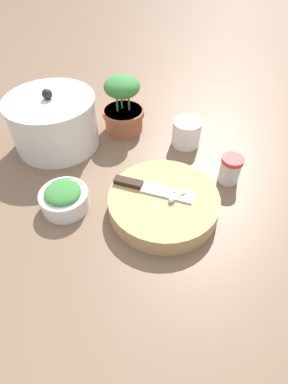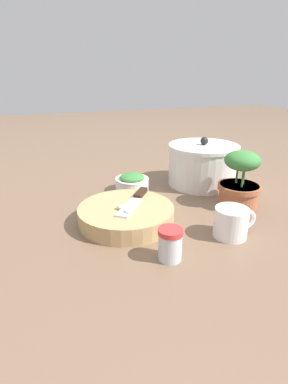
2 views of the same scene
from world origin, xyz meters
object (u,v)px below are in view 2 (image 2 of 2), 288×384
at_px(cutting_board, 126,215).
at_px(spice_jar, 170,244).
at_px(stock_pot, 202,165).
at_px(garlic_cloves, 125,209).
at_px(potted_herb, 240,182).
at_px(herb_bowl, 132,183).
at_px(coffee_mug, 232,222).
at_px(chef_knife, 135,200).

bearing_deg(cutting_board, spice_jar, 10.67).
xyz_separation_m(cutting_board, stock_pot, (-0.20, 0.36, 0.05)).
height_order(garlic_cloves, potted_herb, potted_herb).
bearing_deg(cutting_board, garlic_cloves, -23.34).
bearing_deg(cutting_board, herb_bowl, 157.82).
bearing_deg(potted_herb, spice_jar, -59.37).
bearing_deg(herb_bowl, coffee_mug, 19.40).
bearing_deg(herb_bowl, potted_herb, 49.36).
height_order(herb_bowl, coffee_mug, coffee_mug).
distance_m(cutting_board, coffee_mug, 0.28).
xyz_separation_m(chef_knife, herb_bowl, (-0.20, 0.05, -0.02)).
height_order(herb_bowl, potted_herb, potted_herb).
bearing_deg(potted_herb, coffee_mug, -41.35).
height_order(cutting_board, spice_jar, spice_jar).
distance_m(cutting_board, chef_knife, 0.05).
bearing_deg(potted_herb, herb_bowl, -130.64).
distance_m(herb_bowl, coffee_mug, 0.41).
bearing_deg(chef_knife, coffee_mug, 172.98).
bearing_deg(garlic_cloves, potted_herb, 92.38).
distance_m(herb_bowl, potted_herb, 0.36).
relative_size(chef_knife, coffee_mug, 1.49).
bearing_deg(stock_pot, coffee_mug, -19.62).
bearing_deg(chef_knife, garlic_cloves, 86.69).
xyz_separation_m(chef_knife, potted_herb, (0.04, 0.33, 0.03)).
relative_size(spice_jar, coffee_mug, 0.66).
bearing_deg(cutting_board, potted_herb, 88.13).
xyz_separation_m(cutting_board, herb_bowl, (-0.22, 0.09, 0.01)).
bearing_deg(potted_herb, chef_knife, -96.67).
relative_size(cutting_board, stock_pot, 1.04).
relative_size(herb_bowl, potted_herb, 0.68).
relative_size(spice_jar, potted_herb, 0.43).
xyz_separation_m(spice_jar, coffee_mug, (-0.04, 0.19, 0.00)).
distance_m(garlic_cloves, potted_herb, 0.38).
bearing_deg(spice_jar, chef_knife, -179.32).
bearing_deg(spice_jar, garlic_cloves, -164.10).
xyz_separation_m(herb_bowl, spice_jar, (0.43, -0.05, 0.01)).
height_order(cutting_board, chef_knife, chef_knife).
distance_m(chef_knife, garlic_cloves, 0.07).
bearing_deg(spice_jar, coffee_mug, 101.35).
relative_size(cutting_board, chef_knife, 1.55).
distance_m(spice_jar, potted_herb, 0.38).
distance_m(cutting_board, herb_bowl, 0.24).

